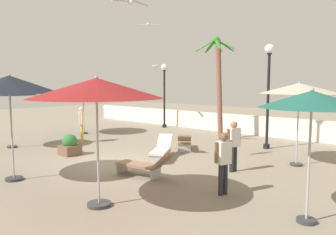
{
  "coord_description": "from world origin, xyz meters",
  "views": [
    {
      "loc": [
        9.44,
        -7.21,
        2.89
      ],
      "look_at": [
        0.0,
        3.35,
        1.4
      ],
      "focal_mm": 35.08,
      "sensor_mm": 36.0,
      "label": 1
    }
  ],
  "objects_px": {
    "guest_0": "(223,158)",
    "lounge_chair_0": "(184,141)",
    "patio_umbrella_5": "(96,89)",
    "lamp_post_1": "(164,85)",
    "seagull_1": "(148,25)",
    "patio_umbrella_1": "(9,85)",
    "guest_1": "(82,121)",
    "palm_tree_1": "(218,75)",
    "patio_umbrella_3": "(9,90)",
    "lounge_chair_1": "(145,164)",
    "guest_2": "(234,141)",
    "lamp_post_0": "(269,80)",
    "patio_umbrella_0": "(83,91)",
    "seagull_2": "(131,2)",
    "patio_umbrella_2": "(299,89)",
    "lounge_chair_2": "(161,149)",
    "seagull_0": "(156,66)",
    "planter": "(70,145)",
    "patio_umbrella_4": "(312,100)"
  },
  "relations": [
    {
      "from": "guest_0",
      "to": "lounge_chair_0",
      "type": "bearing_deg",
      "value": 138.97
    },
    {
      "from": "patio_umbrella_5",
      "to": "lamp_post_1",
      "type": "distance_m",
      "value": 13.89
    },
    {
      "from": "patio_umbrella_5",
      "to": "seagull_1",
      "type": "bearing_deg",
      "value": 125.36
    },
    {
      "from": "patio_umbrella_1",
      "to": "patio_umbrella_5",
      "type": "height_order",
      "value": "patio_umbrella_1"
    },
    {
      "from": "guest_0",
      "to": "guest_1",
      "type": "distance_m",
      "value": 9.43
    },
    {
      "from": "palm_tree_1",
      "to": "lounge_chair_0",
      "type": "bearing_deg",
      "value": -80.75
    },
    {
      "from": "patio_umbrella_3",
      "to": "lamp_post_1",
      "type": "distance_m",
      "value": 9.59
    },
    {
      "from": "lounge_chair_1",
      "to": "guest_2",
      "type": "height_order",
      "value": "guest_2"
    },
    {
      "from": "patio_umbrella_1",
      "to": "guest_2",
      "type": "relative_size",
      "value": 1.89
    },
    {
      "from": "lamp_post_1",
      "to": "guest_0",
      "type": "xyz_separation_m",
      "value": [
        9.93,
        -8.61,
        -1.8
      ]
    },
    {
      "from": "palm_tree_1",
      "to": "seagull_1",
      "type": "bearing_deg",
      "value": -102.55
    },
    {
      "from": "patio_umbrella_5",
      "to": "lounge_chair_0",
      "type": "relative_size",
      "value": 1.72
    },
    {
      "from": "palm_tree_1",
      "to": "guest_2",
      "type": "bearing_deg",
      "value": -52.07
    },
    {
      "from": "patio_umbrella_3",
      "to": "lamp_post_0",
      "type": "height_order",
      "value": "lamp_post_0"
    },
    {
      "from": "guest_1",
      "to": "guest_2",
      "type": "distance_m",
      "value": 8.28
    },
    {
      "from": "patio_umbrella_0",
      "to": "seagull_2",
      "type": "height_order",
      "value": "seagull_2"
    },
    {
      "from": "patio_umbrella_2",
      "to": "lounge_chair_2",
      "type": "xyz_separation_m",
      "value": [
        -4.22,
        -2.42,
        -2.3
      ]
    },
    {
      "from": "patio_umbrella_2",
      "to": "lounge_chair_0",
      "type": "xyz_separation_m",
      "value": [
        -4.6,
        -0.56,
        -2.29
      ]
    },
    {
      "from": "lamp_post_0",
      "to": "seagull_0",
      "type": "xyz_separation_m",
      "value": [
        -7.3,
        0.52,
        0.88
      ]
    },
    {
      "from": "patio_umbrella_2",
      "to": "palm_tree_1",
      "type": "xyz_separation_m",
      "value": [
        -5.15,
        2.83,
        0.62
      ]
    },
    {
      "from": "patio_umbrella_0",
      "to": "lounge_chair_1",
      "type": "distance_m",
      "value": 9.85
    },
    {
      "from": "patio_umbrella_1",
      "to": "planter",
      "type": "distance_m",
      "value": 4.3
    },
    {
      "from": "patio_umbrella_0",
      "to": "seagull_0",
      "type": "relative_size",
      "value": 2.84
    },
    {
      "from": "lounge_chair_0",
      "to": "patio_umbrella_3",
      "type": "bearing_deg",
      "value": -142.42
    },
    {
      "from": "planter",
      "to": "palm_tree_1",
      "type": "bearing_deg",
      "value": 72.21
    },
    {
      "from": "lamp_post_0",
      "to": "lounge_chair_2",
      "type": "height_order",
      "value": "lamp_post_0"
    },
    {
      "from": "lounge_chair_2",
      "to": "guest_1",
      "type": "xyz_separation_m",
      "value": [
        -5.29,
        -0.01,
        0.67
      ]
    },
    {
      "from": "palm_tree_1",
      "to": "lamp_post_1",
      "type": "relative_size",
      "value": 1.28
    },
    {
      "from": "patio_umbrella_4",
      "to": "seagull_0",
      "type": "relative_size",
      "value": 2.72
    },
    {
      "from": "lounge_chair_0",
      "to": "guest_1",
      "type": "distance_m",
      "value": 5.3
    },
    {
      "from": "lounge_chair_0",
      "to": "seagull_1",
      "type": "distance_m",
      "value": 5.22
    },
    {
      "from": "patio_umbrella_5",
      "to": "guest_1",
      "type": "relative_size",
      "value": 1.77
    },
    {
      "from": "lamp_post_1",
      "to": "seagull_0",
      "type": "distance_m",
      "value": 2.11
    },
    {
      "from": "palm_tree_1",
      "to": "seagull_0",
      "type": "relative_size",
      "value": 5.1
    },
    {
      "from": "palm_tree_1",
      "to": "lounge_chair_1",
      "type": "relative_size",
      "value": 2.68
    },
    {
      "from": "lounge_chair_1",
      "to": "patio_umbrella_2",
      "type": "bearing_deg",
      "value": 56.75
    },
    {
      "from": "patio_umbrella_3",
      "to": "guest_1",
      "type": "xyz_separation_m",
      "value": [
        1.23,
        2.85,
        -1.54
      ]
    },
    {
      "from": "patio_umbrella_0",
      "to": "patio_umbrella_2",
      "type": "bearing_deg",
      "value": 3.64
    },
    {
      "from": "palm_tree_1",
      "to": "lounge_chair_2",
      "type": "height_order",
      "value": "palm_tree_1"
    },
    {
      "from": "lamp_post_1",
      "to": "guest_2",
      "type": "distance_m",
      "value": 11.2
    },
    {
      "from": "patio_umbrella_1",
      "to": "lamp_post_1",
      "type": "bearing_deg",
      "value": 111.4
    },
    {
      "from": "patio_umbrella_2",
      "to": "lamp_post_0",
      "type": "bearing_deg",
      "value": 134.51
    },
    {
      "from": "lamp_post_1",
      "to": "planter",
      "type": "xyz_separation_m",
      "value": [
        2.74,
        -8.65,
        -2.4
      ]
    },
    {
      "from": "lounge_chair_1",
      "to": "guest_2",
      "type": "xyz_separation_m",
      "value": [
        1.73,
        2.34,
        0.62
      ]
    },
    {
      "from": "patio_umbrella_3",
      "to": "patio_umbrella_4",
      "type": "distance_m",
      "value": 12.71
    },
    {
      "from": "patio_umbrella_1",
      "to": "guest_0",
      "type": "bearing_deg",
      "value": 29.72
    },
    {
      "from": "lounge_chair_0",
      "to": "patio_umbrella_0",
      "type": "bearing_deg",
      "value": -178.5
    },
    {
      "from": "lounge_chair_0",
      "to": "planter",
      "type": "relative_size",
      "value": 2.11
    },
    {
      "from": "patio_umbrella_1",
      "to": "patio_umbrella_5",
      "type": "bearing_deg",
      "value": 6.93
    },
    {
      "from": "lounge_chair_2",
      "to": "lounge_chair_1",
      "type": "bearing_deg",
      "value": -59.26
    }
  ]
}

